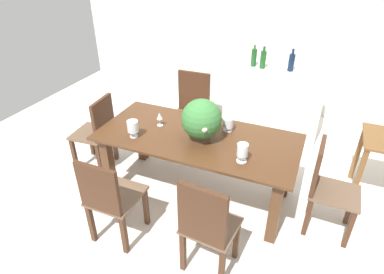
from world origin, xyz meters
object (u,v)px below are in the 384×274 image
(chair_near_left, at_px, (109,197))
(wine_glass, at_px, (160,117))
(chair_near_right, at_px, (207,226))
(kitchen_counter, at_px, (264,100))
(wine_bottle_dark, at_px, (263,59))
(chair_far_left, at_px, (192,107))
(crystal_vase_right, at_px, (228,123))
(chair_foot_end, at_px, (326,185))
(crystal_vase_center_near, at_px, (242,151))
(flower_centerpiece, at_px, (201,120))
(wine_bottle_green, at_px, (291,62))
(crystal_vase_left, at_px, (133,127))
(wine_bottle_tall, at_px, (254,57))
(chair_head_end, at_px, (98,130))
(dining_table, at_px, (197,148))

(chair_near_left, relative_size, wine_glass, 6.15)
(chair_near_right, relative_size, kitchen_counter, 0.62)
(wine_bottle_dark, bearing_deg, chair_far_left, -132.68)
(chair_near_right, height_order, crystal_vase_right, chair_near_right)
(chair_foot_end, bearing_deg, chair_near_left, 119.37)
(chair_far_left, xyz_separation_m, crystal_vase_center_near, (1.00, -1.19, 0.29))
(chair_near_right, distance_m, flower_centerpiece, 1.05)
(wine_bottle_green, bearing_deg, flower_centerpiece, -107.58)
(crystal_vase_center_near, relative_size, wine_bottle_green, 0.62)
(kitchen_counter, xyz_separation_m, wine_bottle_dark, (-0.08, -0.02, 0.60))
(chair_near_left, distance_m, crystal_vase_left, 0.76)
(flower_centerpiece, distance_m, wine_bottle_dark, 1.79)
(chair_near_right, relative_size, wine_bottle_tall, 3.33)
(wine_glass, distance_m, wine_bottle_tall, 1.82)
(crystal_vase_right, height_order, wine_glass, wine_glass)
(chair_head_end, bearing_deg, chair_near_left, 36.58)
(kitchen_counter, xyz_separation_m, wine_bottle_tall, (-0.22, 0.01, 0.60))
(crystal_vase_center_near, xyz_separation_m, crystal_vase_right, (-0.29, 0.48, -0.02))
(crystal_vase_center_near, xyz_separation_m, wine_bottle_tall, (-0.41, 2.01, 0.22))
(chair_head_end, xyz_separation_m, wine_bottle_dark, (1.56, 1.72, 0.55))
(kitchen_counter, relative_size, wine_bottle_green, 5.29)
(wine_glass, bearing_deg, chair_near_right, -46.68)
(wine_bottle_dark, relative_size, wine_bottle_green, 1.00)
(crystal_vase_left, xyz_separation_m, wine_glass, (0.14, 0.32, -0.01))
(crystal_vase_center_near, bearing_deg, wine_glass, 163.15)
(dining_table, relative_size, chair_near_right, 2.09)
(flower_centerpiece, bearing_deg, crystal_vase_left, -161.78)
(flower_centerpiece, relative_size, wine_bottle_green, 1.46)
(flower_centerpiece, height_order, wine_glass, flower_centerpiece)
(flower_centerpiece, bearing_deg, chair_near_left, -120.75)
(chair_head_end, height_order, flower_centerpiece, flower_centerpiece)
(chair_near_left, relative_size, crystal_vase_left, 5.16)
(chair_near_left, distance_m, crystal_vase_right, 1.40)
(chair_head_end, bearing_deg, chair_near_right, 57.06)
(chair_far_left, bearing_deg, wine_glass, -91.04)
(chair_near_right, relative_size, crystal_vase_right, 6.63)
(wine_bottle_green, bearing_deg, wine_bottle_tall, -179.21)
(crystal_vase_right, relative_size, wine_bottle_tall, 0.50)
(chair_far_left, bearing_deg, crystal_vase_center_near, -51.20)
(wine_bottle_green, bearing_deg, dining_table, -109.79)
(flower_centerpiece, height_order, wine_bottle_dark, wine_bottle_dark)
(wine_bottle_dark, height_order, wine_bottle_green, same)
(crystal_vase_left, height_order, wine_bottle_tall, wine_bottle_tall)
(dining_table, bearing_deg, wine_bottle_tall, 85.96)
(wine_glass, bearing_deg, kitchen_counter, 64.63)
(chair_far_left, relative_size, crystal_vase_center_near, 5.56)
(chair_far_left, bearing_deg, chair_near_right, -64.98)
(chair_near_right, xyz_separation_m, chair_foot_end, (0.84, 0.93, -0.02))
(chair_near_left, xyz_separation_m, flower_centerpiece, (0.52, 0.88, 0.45))
(chair_near_left, bearing_deg, kitchen_counter, -106.98)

